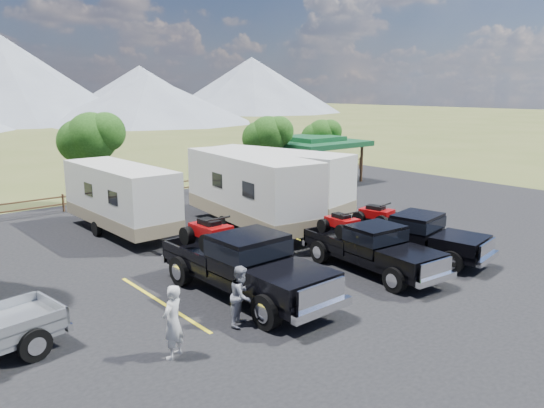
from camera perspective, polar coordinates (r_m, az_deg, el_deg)
ground at (r=17.77m, az=12.40°, el=-9.46°), size 320.00×320.00×0.00m
asphalt_lot at (r=19.60m, az=5.42°, el=-7.07°), size 44.00×34.00×0.04m
stall_lines at (r=20.26m, az=3.40°, el=-6.30°), size 12.12×5.50×0.01m
tree_ne_a at (r=35.03m, az=-0.48°, el=7.38°), size 3.11×2.92×4.76m
tree_ne_b at (r=39.84m, az=5.33°, el=7.41°), size 2.77×2.59×4.27m
tree_north at (r=31.14m, az=-18.88°, el=6.75°), size 3.46×3.24×5.25m
rail_fence at (r=32.78m, az=-11.60°, el=1.70°), size 36.12×0.12×1.00m
pavilion at (r=37.77m, az=4.29°, el=6.64°), size 6.20×6.20×3.22m
rig_left at (r=16.86m, az=-3.10°, el=-6.25°), size 2.52×6.90×2.29m
rig_center at (r=19.44m, az=10.52°, el=-4.44°), size 2.40×5.92×1.93m
rig_right at (r=21.36m, az=14.73°, el=-3.08°), size 2.84×6.10×1.96m
trailer_left at (r=24.84m, az=-16.00°, el=0.60°), size 2.44×8.91×3.10m
trailer_center at (r=24.44m, az=-2.29°, el=1.41°), size 3.67×10.20×3.52m
trailer_right at (r=26.77m, az=0.36°, el=2.27°), size 4.23×9.86×3.42m
person_a at (r=13.39m, az=-10.64°, el=-12.34°), size 0.81×0.70×1.86m
person_b at (r=14.92m, az=-3.30°, el=-9.80°), size 1.05×0.99×1.71m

